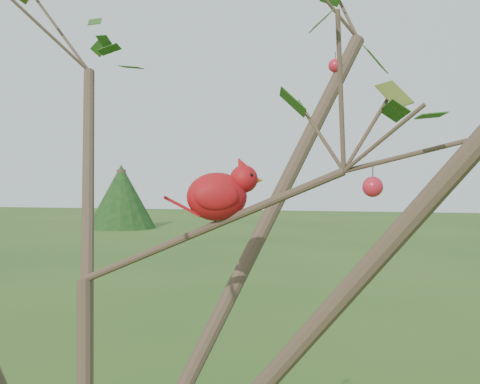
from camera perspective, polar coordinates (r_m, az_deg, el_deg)
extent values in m
sphere|color=red|center=(1.19, 12.47, 0.48)|extent=(0.04, 0.04, 0.04)
sphere|color=red|center=(1.79, 9.02, 11.76)|extent=(0.04, 0.04, 0.04)
ellipsoid|color=#AA100E|center=(1.29, -2.20, -0.45)|extent=(0.16, 0.14, 0.10)
sphere|color=#AA100E|center=(1.30, 0.36, 1.25)|extent=(0.08, 0.08, 0.06)
cone|color=#AA100E|center=(1.30, 0.14, 2.58)|extent=(0.05, 0.05, 0.05)
cone|color=#D85914|center=(1.30, 1.68, 1.11)|extent=(0.03, 0.03, 0.02)
ellipsoid|color=black|center=(1.30, 1.24, 1.07)|extent=(0.03, 0.04, 0.03)
cube|color=#AA100E|center=(1.29, -5.54, -1.36)|extent=(0.08, 0.06, 0.05)
ellipsoid|color=#AA100E|center=(1.33, -2.58, -0.27)|extent=(0.10, 0.06, 0.06)
ellipsoid|color=#AA100E|center=(1.25, -2.25, -0.37)|extent=(0.10, 0.06, 0.06)
cylinder|color=#3C2920|center=(27.11, -11.18, -0.65)|extent=(0.39, 0.39, 2.61)
cone|color=black|center=(27.11, -11.18, -0.42)|extent=(3.04, 3.04, 2.83)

